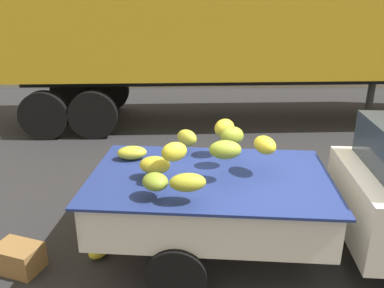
{
  "coord_description": "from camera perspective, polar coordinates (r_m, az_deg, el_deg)",
  "views": [
    {
      "loc": [
        -0.91,
        -4.11,
        3.0
      ],
      "look_at": [
        -0.9,
        0.33,
        1.34
      ],
      "focal_mm": 36.74,
      "sensor_mm": 36.0,
      "label": 1
    }
  ],
  "objects": [
    {
      "name": "ground",
      "position": [
        5.17,
        10.45,
        -15.38
      ],
      "size": [
        220.0,
        220.0,
        0.0
      ],
      "primitive_type": "plane",
      "color": "#28282B"
    },
    {
      "name": "curb_strip",
      "position": [
        14.4,
        3.55,
        8.79
      ],
      "size": [
        80.0,
        0.8,
        0.16
      ],
      "primitive_type": "cube",
      "color": "gray",
      "rests_on": "ground"
    },
    {
      "name": "pickup_truck",
      "position": [
        4.96,
        25.21,
        -6.92
      ],
      "size": [
        4.96,
        2.07,
        1.7
      ],
      "rotation": [
        0.0,
        0.0,
        -0.08
      ],
      "color": "silver",
      "rests_on": "ground"
    },
    {
      "name": "semi_trailer",
      "position": [
        9.9,
        7.56,
        17.69
      ],
      "size": [
        12.1,
        3.11,
        3.95
      ],
      "rotation": [
        0.0,
        0.0,
        0.05
      ],
      "color": "gold",
      "rests_on": "ground"
    },
    {
      "name": "fallen_banana_bunch_near_tailgate",
      "position": [
        5.13,
        -13.4,
        -14.72
      ],
      "size": [
        0.34,
        0.39,
        0.18
      ],
      "primitive_type": "ellipsoid",
      "rotation": [
        0.0,
        0.0,
        4.23
      ],
      "color": "yellow",
      "rests_on": "ground"
    },
    {
      "name": "produce_crate",
      "position": [
        5.17,
        -24.0,
        -14.87
      ],
      "size": [
        0.61,
        0.51,
        0.32
      ],
      "primitive_type": "cube",
      "rotation": [
        0.0,
        0.0,
        -0.33
      ],
      "color": "olive",
      "rests_on": "ground"
    }
  ]
}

